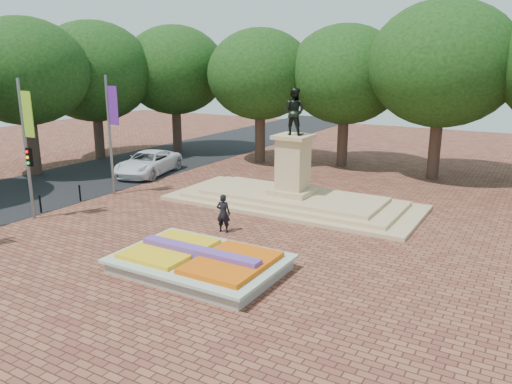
{
  "coord_description": "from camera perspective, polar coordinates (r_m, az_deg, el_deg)",
  "views": [
    {
      "loc": [
        11.78,
        -16.19,
        7.82
      ],
      "look_at": [
        1.1,
        2.09,
        2.2
      ],
      "focal_mm": 35.0,
      "sensor_mm": 36.0,
      "label": 1
    }
  ],
  "objects": [
    {
      "name": "ground",
      "position": [
        21.49,
        -5.38,
        -6.54
      ],
      "size": [
        90.0,
        90.0,
        0.0
      ],
      "primitive_type": "plane",
      "color": "brown",
      "rests_on": "ground"
    },
    {
      "name": "asphalt_street",
      "position": [
        35.03,
        -20.79,
        1.0
      ],
      "size": [
        9.0,
        90.0,
        0.02
      ],
      "primitive_type": "cube",
      "color": "black",
      "rests_on": "ground"
    },
    {
      "name": "flower_bed",
      "position": [
        19.3,
        -6.38,
        -7.92
      ],
      "size": [
        6.3,
        4.3,
        0.91
      ],
      "color": "gray",
      "rests_on": "ground"
    },
    {
      "name": "monument",
      "position": [
        27.79,
        4.19,
        0.37
      ],
      "size": [
        14.0,
        6.0,
        6.4
      ],
      "color": "tan",
      "rests_on": "ground"
    },
    {
      "name": "tree_row_back",
      "position": [
        35.49,
        15.21,
        12.51
      ],
      "size": [
        44.8,
        8.8,
        10.43
      ],
      "color": "#3A291F",
      "rests_on": "ground"
    },
    {
      "name": "tree_row_street",
      "position": [
        37.62,
        -26.53,
        11.16
      ],
      "size": [
        8.4,
        25.4,
        9.98
      ],
      "color": "#3A291F",
      "rests_on": "ground"
    },
    {
      "name": "banner_poles",
      "position": [
        26.73,
        -25.25,
        4.96
      ],
      "size": [
        0.88,
        11.17,
        7.0
      ],
      "color": "slate",
      "rests_on": "ground"
    },
    {
      "name": "bollard_row",
      "position": [
        27.82,
        -25.56,
        -1.83
      ],
      "size": [
        0.12,
        13.12,
        0.98
      ],
      "color": "black",
      "rests_on": "ground"
    },
    {
      "name": "van",
      "position": [
        35.83,
        -12.24,
        3.26
      ],
      "size": [
        3.93,
        6.35,
        1.64
      ],
      "primitive_type": "imported",
      "rotation": [
        0.0,
        0.0,
        0.22
      ],
      "color": "white",
      "rests_on": "ground"
    },
    {
      "name": "pedestrian",
      "position": [
        23.26,
        -3.75,
        -2.44
      ],
      "size": [
        0.76,
        0.6,
        1.83
      ],
      "primitive_type": "imported",
      "rotation": [
        0.0,
        0.0,
        3.4
      ],
      "color": "black",
      "rests_on": "ground"
    }
  ]
}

